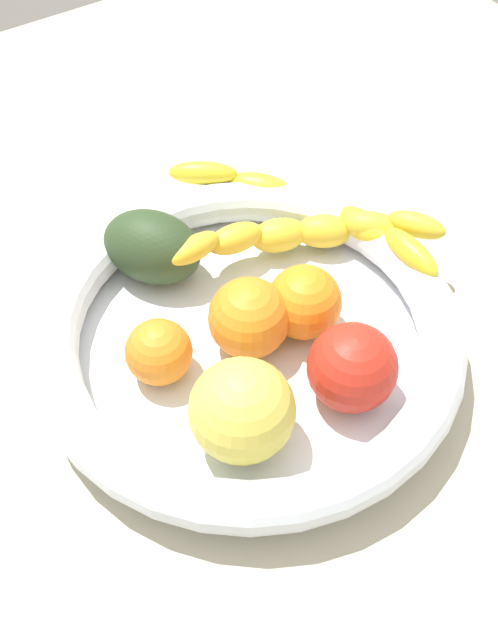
# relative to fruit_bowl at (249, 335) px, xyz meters

# --- Properties ---
(kitchen_counter) EXTENTS (1.20, 1.20, 0.03)m
(kitchen_counter) POSITION_rel_fruit_bowl_xyz_m (0.00, 0.00, -0.04)
(kitchen_counter) COLOR #B3AD94
(kitchen_counter) RESTS_ON ground
(fruit_bowl) EXTENTS (0.34, 0.34, 0.05)m
(fruit_bowl) POSITION_rel_fruit_bowl_xyz_m (0.00, 0.00, 0.00)
(fruit_bowl) COLOR silver
(fruit_bowl) RESTS_ON kitchen_counter
(banana_draped_left) EXTENTS (0.22, 0.13, 0.04)m
(banana_draped_left) POSITION_rel_fruit_bowl_xyz_m (0.09, 0.05, 0.02)
(banana_draped_left) COLOR yellow
(banana_draped_left) RESTS_ON fruit_bowl
(banana_draped_right) EXTENTS (0.14, 0.24, 0.05)m
(banana_draped_right) POSITION_rel_fruit_bowl_xyz_m (0.12, 0.08, 0.02)
(banana_draped_right) COLOR yellow
(banana_draped_right) RESTS_ON fruit_bowl
(orange_front) EXTENTS (0.06, 0.06, 0.06)m
(orange_front) POSITION_rel_fruit_bowl_xyz_m (0.00, -0.00, 0.02)
(orange_front) COLOR orange
(orange_front) RESTS_ON fruit_bowl
(orange_mid_left) EXTENTS (0.06, 0.06, 0.06)m
(orange_mid_left) POSITION_rel_fruit_bowl_xyz_m (0.05, -0.01, 0.02)
(orange_mid_left) COLOR orange
(orange_mid_left) RESTS_ON fruit_bowl
(orange_mid_right) EXTENTS (0.05, 0.05, 0.05)m
(orange_mid_right) POSITION_rel_fruit_bowl_xyz_m (-0.07, 0.01, 0.01)
(orange_mid_right) COLOR orange
(orange_mid_right) RESTS_ON fruit_bowl
(tomato_red) EXTENTS (0.07, 0.07, 0.07)m
(tomato_red) POSITION_rel_fruit_bowl_xyz_m (0.04, -0.08, 0.02)
(tomato_red) COLOR red
(tomato_red) RESTS_ON fruit_bowl
(avocado_dark) EXTENTS (0.10, 0.11, 0.06)m
(avocado_dark) POSITION_rel_fruit_bowl_xyz_m (-0.02, 0.11, 0.02)
(avocado_dark) COLOR #2C4123
(avocado_dark) RESTS_ON fruit_bowl
(apple_yellow) EXTENTS (0.08, 0.08, 0.08)m
(apple_yellow) POSITION_rel_fruit_bowl_xyz_m (-0.05, -0.07, 0.03)
(apple_yellow) COLOR #E3D151
(apple_yellow) RESTS_ON fruit_bowl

